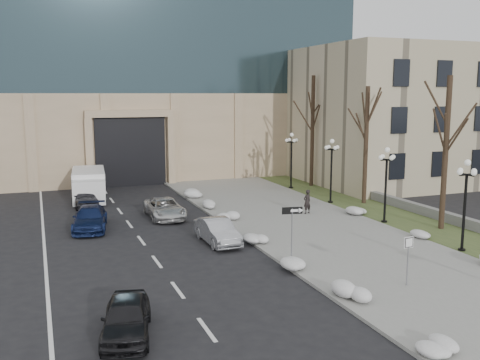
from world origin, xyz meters
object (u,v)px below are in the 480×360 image
object	(u,v)px
lamppost_b	(386,175)
keep_sign	(408,251)
box_truck	(89,185)
car_e	(85,197)
car_d	(165,208)
lamppost_d	(291,153)
one_way_sign	(296,217)
car_c	(90,218)
lamppost_c	(331,162)
pedestrian	(307,202)
car_b	(217,231)
lamppost_a	(466,193)
car_a	(126,318)

from	to	relation	value
lamppost_b	keep_sign	bearing A→B (deg)	-121.29
box_truck	car_e	bearing A→B (deg)	-95.72
car_d	lamppost_d	bearing A→B (deg)	28.39
one_way_sign	keep_sign	size ratio (longest dim) A/B	1.26
lamppost_b	lamppost_d	bearing A→B (deg)	90.00
car_c	lamppost_c	distance (m)	17.39
car_c	box_truck	world-z (taller)	box_truck
pedestrian	keep_sign	size ratio (longest dim) A/B	0.73
car_b	one_way_sign	size ratio (longest dim) A/B	1.46
lamppost_d	car_e	bearing A→B (deg)	-176.58
car_c	car_d	xyz separation A→B (m)	(4.82, 1.36, -0.04)
lamppost_b	lamppost_c	world-z (taller)	same
car_e	one_way_sign	distance (m)	19.03
car_e	keep_sign	size ratio (longest dim) A/B	1.83
car_b	lamppost_a	size ratio (longest dim) A/B	0.85
pedestrian	lamppost_d	size ratio (longest dim) A/B	0.34
car_c	lamppost_c	world-z (taller)	lamppost_c
car_b	car_d	xyz separation A→B (m)	(-1.30, 6.87, -0.03)
car_a	car_b	xyz separation A→B (m)	(6.37, 9.55, 0.01)
pedestrian	box_truck	world-z (taller)	box_truck
lamppost_b	lamppost_d	xyz separation A→B (m)	(0.00, 13.00, 0.00)
box_truck	lamppost_c	bearing A→B (deg)	-21.88
car_c	lamppost_c	bearing A→B (deg)	13.84
lamppost_a	lamppost_b	size ratio (longest dim) A/B	1.00
keep_sign	lamppost_d	xyz separation A→B (m)	(5.87, 22.65, 1.46)
one_way_sign	lamppost_a	distance (m)	8.90
car_e	keep_sign	distance (m)	24.30
car_d	lamppost_b	world-z (taller)	lamppost_b
lamppost_a	car_a	bearing A→B (deg)	-168.59
lamppost_b	lamppost_c	xyz separation A→B (m)	(0.00, 6.50, 0.00)
one_way_sign	lamppost_a	world-z (taller)	lamppost_a
car_b	lamppost_d	xyz separation A→B (m)	(11.05, 13.47, 2.41)
pedestrian	box_truck	xyz separation A→B (m)	(-12.94, 11.04, 0.12)
car_b	lamppost_c	bearing A→B (deg)	30.44
lamppost_c	car_c	bearing A→B (deg)	-175.17
car_c	lamppost_b	distance (m)	18.05
lamppost_d	box_truck	bearing A→B (deg)	173.59
car_d	lamppost_b	xyz separation A→B (m)	(12.35, -6.41, 2.44)
lamppost_a	lamppost_d	world-z (taller)	same
keep_sign	lamppost_a	world-z (taller)	lamppost_a
car_e	box_truck	bearing A→B (deg)	77.72
car_e	one_way_sign	bearing A→B (deg)	-66.10
car_d	lamppost_a	xyz separation A→B (m)	(12.35, -12.91, 2.44)
car_b	keep_sign	size ratio (longest dim) A/B	1.84
pedestrian	lamppost_d	distance (m)	10.04
one_way_sign	lamppost_a	bearing A→B (deg)	2.07
lamppost_d	lamppost_a	bearing A→B (deg)	-90.00
car_b	keep_sign	bearing A→B (deg)	-62.36
car_b	lamppost_d	world-z (taller)	lamppost_d
car_a	car_b	bearing A→B (deg)	69.01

